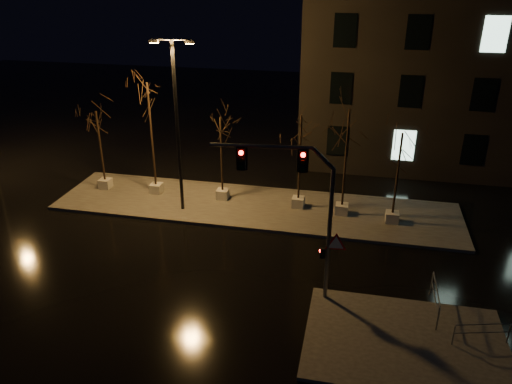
# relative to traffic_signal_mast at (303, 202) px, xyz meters

# --- Properties ---
(ground) EXTENTS (90.00, 90.00, 0.00)m
(ground) POSITION_rel_traffic_signal_mast_xyz_m (-3.49, 1.62, -4.28)
(ground) COLOR black
(ground) RESTS_ON ground
(median) EXTENTS (22.00, 5.00, 0.15)m
(median) POSITION_rel_traffic_signal_mast_xyz_m (-3.49, 7.62, -4.20)
(median) COLOR #413E3A
(median) RESTS_ON ground
(sidewalk_corner) EXTENTS (7.00, 5.00, 0.15)m
(sidewalk_corner) POSITION_rel_traffic_signal_mast_xyz_m (4.01, -1.88, -4.20)
(sidewalk_corner) COLOR #413E3A
(sidewalk_corner) RESTS_ON ground
(building) EXTENTS (25.00, 12.00, 15.00)m
(building) POSITION_rel_traffic_signal_mast_xyz_m (10.51, 19.62, 3.22)
(building) COLOR black
(building) RESTS_ON ground
(tree_0) EXTENTS (1.80, 1.80, 4.77)m
(tree_0) POSITION_rel_traffic_signal_mast_xyz_m (-12.63, 8.13, -0.51)
(tree_0) COLOR #B9B8AD
(tree_0) RESTS_ON median
(tree_1) EXTENTS (1.80, 1.80, 6.57)m
(tree_1) POSITION_rel_traffic_signal_mast_xyz_m (-9.41, 8.10, 0.86)
(tree_1) COLOR #B9B8AD
(tree_1) RESTS_ON median
(tree_2) EXTENTS (1.80, 1.80, 4.86)m
(tree_2) POSITION_rel_traffic_signal_mast_xyz_m (-5.44, 8.13, -0.44)
(tree_2) COLOR #B9B8AD
(tree_2) RESTS_ON median
(tree_3) EXTENTS (1.80, 1.80, 5.26)m
(tree_3) POSITION_rel_traffic_signal_mast_xyz_m (-1.14, 7.98, -0.14)
(tree_3) COLOR #B9B8AD
(tree_3) RESTS_ON median
(tree_4) EXTENTS (1.80, 1.80, 5.83)m
(tree_4) POSITION_rel_traffic_signal_mast_xyz_m (1.23, 7.63, 0.30)
(tree_4) COLOR #B9B8AD
(tree_4) RESTS_ON median
(tree_5) EXTENTS (1.80, 1.80, 4.89)m
(tree_5) POSITION_rel_traffic_signal_mast_xyz_m (3.81, 7.22, -0.42)
(tree_5) COLOR #B9B8AD
(tree_5) RESTS_ON median
(traffic_signal_mast) EXTENTS (5.13, 0.63, 6.28)m
(traffic_signal_mast) POSITION_rel_traffic_signal_mast_xyz_m (0.00, 0.00, 0.00)
(traffic_signal_mast) COLOR #56595E
(traffic_signal_mast) RESTS_ON sidewalk_corner
(streetlight_main) EXTENTS (2.22, 0.38, 8.90)m
(streetlight_main) POSITION_rel_traffic_signal_mast_xyz_m (-7.22, 6.45, 1.01)
(streetlight_main) COLOR black
(streetlight_main) RESTS_ON median
(guard_rail_a) EXTENTS (1.93, 0.53, 0.86)m
(guard_rail_a) POSITION_rel_traffic_signal_mast_xyz_m (6.51, -1.48, -3.57)
(guard_rail_a) COLOR #56595E
(guard_rail_a) RESTS_ON sidewalk_corner
(guard_rail_b) EXTENTS (0.06, 2.27, 1.07)m
(guard_rail_b) POSITION_rel_traffic_signal_mast_xyz_m (5.12, 0.06, -3.43)
(guard_rail_b) COLOR #56595E
(guard_rail_b) RESTS_ON sidewalk_corner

